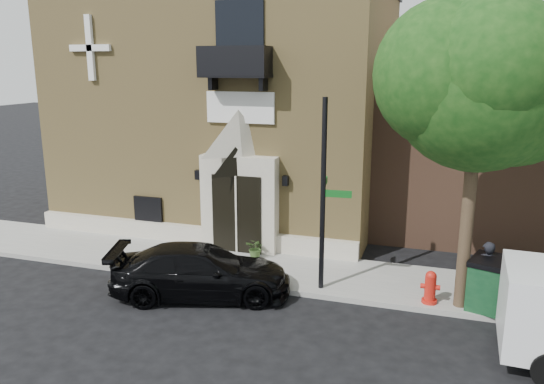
{
  "coord_description": "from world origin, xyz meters",
  "views": [
    {
      "loc": [
        5.22,
        -13.14,
        6.27
      ],
      "look_at": [
        0.37,
        2.0,
        2.41
      ],
      "focal_mm": 35.0,
      "sensor_mm": 36.0,
      "label": 1
    }
  ],
  "objects_px": {
    "street_sign": "(324,195)",
    "pedestrian_near": "(486,272)",
    "dumpster": "(513,288)",
    "black_sedan": "(201,271)",
    "fire_hydrant": "(430,287)"
  },
  "relations": [
    {
      "from": "pedestrian_near",
      "to": "dumpster",
      "type": "bearing_deg",
      "value": 127.85
    },
    {
      "from": "black_sedan",
      "to": "street_sign",
      "type": "relative_size",
      "value": 0.93
    },
    {
      "from": "black_sedan",
      "to": "pedestrian_near",
      "type": "relative_size",
      "value": 2.93
    },
    {
      "from": "black_sedan",
      "to": "dumpster",
      "type": "xyz_separation_m",
      "value": [
        8.0,
        1.12,
        0.11
      ]
    },
    {
      "from": "dumpster",
      "to": "fire_hydrant",
      "type": "bearing_deg",
      "value": -162.41
    },
    {
      "from": "street_sign",
      "to": "fire_hydrant",
      "type": "height_order",
      "value": "street_sign"
    },
    {
      "from": "black_sedan",
      "to": "street_sign",
      "type": "height_order",
      "value": "street_sign"
    },
    {
      "from": "dumpster",
      "to": "pedestrian_near",
      "type": "xyz_separation_m",
      "value": [
        -0.61,
        0.48,
        0.16
      ]
    },
    {
      "from": "street_sign",
      "to": "pedestrian_near",
      "type": "height_order",
      "value": "street_sign"
    },
    {
      "from": "dumpster",
      "to": "pedestrian_near",
      "type": "bearing_deg",
      "value": 159.57
    },
    {
      "from": "street_sign",
      "to": "fire_hydrant",
      "type": "distance_m",
      "value": 3.67
    },
    {
      "from": "fire_hydrant",
      "to": "dumpster",
      "type": "relative_size",
      "value": 0.39
    },
    {
      "from": "street_sign",
      "to": "dumpster",
      "type": "height_order",
      "value": "street_sign"
    },
    {
      "from": "black_sedan",
      "to": "pedestrian_near",
      "type": "distance_m",
      "value": 7.56
    },
    {
      "from": "street_sign",
      "to": "pedestrian_near",
      "type": "distance_m",
      "value": 4.65
    }
  ]
}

